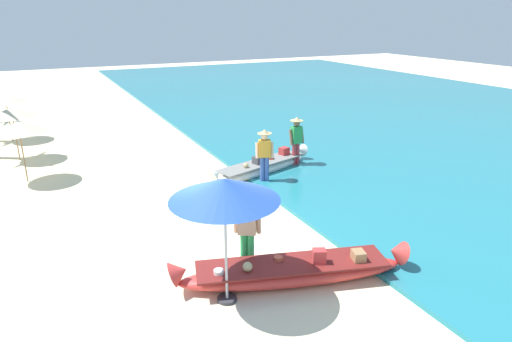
% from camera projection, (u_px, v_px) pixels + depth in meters
% --- Properties ---
extents(ground_plane, '(80.00, 80.00, 0.00)m').
position_uv_depth(ground_plane, '(223.00, 258.00, 9.78)').
color(ground_plane, beige).
extents(sea, '(24.00, 56.00, 0.10)m').
position_uv_depth(sea, '(431.00, 118.00, 22.60)').
color(sea, teal).
rests_on(sea, ground).
extents(boat_red_foreground, '(4.70, 2.01, 0.74)m').
position_uv_depth(boat_red_foreground, '(293.00, 271.00, 8.82)').
color(boat_red_foreground, red).
rests_on(boat_red_foreground, ground).
extents(boat_white_midground, '(4.16, 1.84, 0.71)m').
position_uv_depth(boat_white_midground, '(262.00, 167.00, 14.80)').
color(boat_white_midground, white).
rests_on(boat_white_midground, ground).
extents(person_vendor_hatted, '(0.58, 0.44, 1.73)m').
position_uv_depth(person_vendor_hatted, '(264.00, 153.00, 13.73)').
color(person_vendor_hatted, '#3D5BA8').
rests_on(person_vendor_hatted, ground).
extents(person_tourist_customer, '(0.57, 0.45, 1.68)m').
position_uv_depth(person_tourist_customer, '(247.00, 229.00, 8.97)').
color(person_tourist_customer, green).
rests_on(person_tourist_customer, ground).
extents(person_vendor_assistant, '(0.56, 0.44, 1.75)m').
position_uv_depth(person_vendor_assistant, '(296.00, 138.00, 15.27)').
color(person_vendor_assistant, '#B2383D').
rests_on(person_vendor_assistant, ground).
extents(patio_umbrella_large, '(1.91, 1.91, 2.39)m').
position_uv_depth(patio_umbrella_large, '(224.00, 190.00, 7.61)').
color(patio_umbrella_large, '#B7B7BC').
rests_on(patio_umbrella_large, ground).
extents(parasol_row_0, '(1.60, 1.60, 1.91)m').
position_uv_depth(parasol_row_0, '(18.00, 127.00, 13.66)').
color(parasol_row_0, '#8E6B47').
rests_on(parasol_row_0, ground).
extents(parasol_row_1, '(1.60, 1.60, 1.91)m').
position_uv_depth(parasol_row_1, '(12.00, 112.00, 15.74)').
color(parasol_row_1, '#8E6B47').
rests_on(parasol_row_1, ground).
extents(parasol_row_2, '(1.60, 1.60, 1.91)m').
position_uv_depth(parasol_row_2, '(5.00, 99.00, 18.24)').
color(parasol_row_2, '#8E6B47').
rests_on(parasol_row_2, ground).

